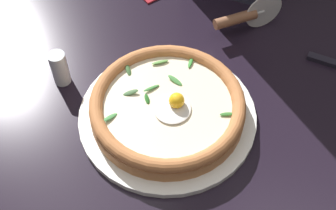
% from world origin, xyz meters
% --- Properties ---
extents(ground_plane, '(2.40, 2.40, 0.03)m').
position_xyz_m(ground_plane, '(0.00, 0.00, -0.01)').
color(ground_plane, black).
rests_on(ground_plane, ground).
extents(pizza_plate, '(0.32, 0.32, 0.01)m').
position_xyz_m(pizza_plate, '(-0.00, 0.02, 0.01)').
color(pizza_plate, white).
rests_on(pizza_plate, ground).
extents(pizza, '(0.27, 0.27, 0.06)m').
position_xyz_m(pizza, '(-0.00, 0.02, 0.03)').
color(pizza, '#B77443').
rests_on(pizza, pizza_plate).
extents(pizza_cutter, '(0.10, 0.13, 0.08)m').
position_xyz_m(pizza_cutter, '(-0.26, 0.12, 0.04)').
color(pizza_cutter, silver).
rests_on(pizza_cutter, ground).
extents(pepper_shaker, '(0.03, 0.03, 0.07)m').
position_xyz_m(pepper_shaker, '(-0.04, -0.20, 0.04)').
color(pepper_shaker, silver).
rests_on(pepper_shaker, ground).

